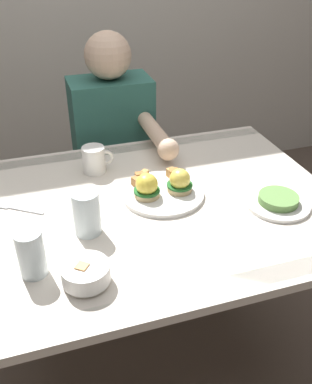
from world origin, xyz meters
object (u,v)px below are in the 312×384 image
(coffee_mug, at_px, (94,159))
(water_glass_extra, at_px, (32,256))
(water_glass_near, at_px, (87,215))
(eggs_benedict_plate, at_px, (162,188))
(side_plate, at_px, (278,202))
(diner_person, at_px, (115,148))
(dining_table, at_px, (150,231))
(fruit_bowl, at_px, (86,274))
(fork, at_px, (18,209))

(coffee_mug, xyz_separation_m, water_glass_extra, (-0.25, -0.47, 0.00))
(water_glass_near, bearing_deg, eggs_benedict_plate, 24.48)
(water_glass_extra, distance_m, side_plate, 0.75)
(coffee_mug, distance_m, diner_person, 0.40)
(dining_table, distance_m, water_glass_extra, 0.45)
(side_plate, bearing_deg, water_glass_near, 175.41)
(dining_table, height_order, eggs_benedict_plate, eggs_benedict_plate)
(water_glass_near, height_order, diner_person, diner_person)
(side_plate, bearing_deg, coffee_mug, 142.31)
(water_glass_near, bearing_deg, water_glass_extra, -141.26)
(eggs_benedict_plate, bearing_deg, fruit_bowl, -133.09)
(eggs_benedict_plate, xyz_separation_m, water_glass_extra, (-0.42, -0.25, 0.03))
(coffee_mug, relative_size, diner_person, 0.10)
(dining_table, bearing_deg, fruit_bowl, -130.82)
(fork, bearing_deg, water_glass_near, -43.45)
(fork, relative_size, water_glass_extra, 1.08)
(coffee_mug, xyz_separation_m, side_plate, (0.50, -0.39, -0.04))
(diner_person, bearing_deg, fork, -129.86)
(eggs_benedict_plate, relative_size, fork, 1.96)
(water_glass_extra, bearing_deg, eggs_benedict_plate, 30.39)
(fruit_bowl, distance_m, side_plate, 0.65)
(diner_person, bearing_deg, water_glass_extra, -115.89)
(eggs_benedict_plate, xyz_separation_m, coffee_mug, (-0.18, 0.22, 0.02))
(fork, distance_m, diner_person, 0.67)
(eggs_benedict_plate, height_order, diner_person, diner_person)
(side_plate, bearing_deg, water_glass_extra, -173.83)
(water_glass_extra, relative_size, diner_person, 0.11)
(fork, bearing_deg, dining_table, -13.48)
(water_glass_near, xyz_separation_m, diner_person, (0.23, 0.68, -0.15))
(fork, height_order, diner_person, diner_person)
(eggs_benedict_plate, bearing_deg, diner_person, 92.88)
(fruit_bowl, bearing_deg, eggs_benedict_plate, 46.91)
(dining_table, bearing_deg, diner_person, 87.49)
(coffee_mug, bearing_deg, eggs_benedict_plate, -51.44)
(eggs_benedict_plate, height_order, water_glass_extra, water_glass_extra)
(eggs_benedict_plate, xyz_separation_m, diner_person, (-0.03, 0.56, -0.12))
(fork, xyz_separation_m, water_glass_near, (0.19, -0.18, 0.06))
(fork, relative_size, side_plate, 0.69)
(fork, distance_m, side_plate, 0.81)
(eggs_benedict_plate, distance_m, diner_person, 0.58)
(dining_table, height_order, fork, fork)
(dining_table, distance_m, side_plate, 0.42)
(fork, xyz_separation_m, side_plate, (0.78, -0.23, 0.01))
(diner_person, bearing_deg, fruit_bowl, -107.16)
(fork, distance_m, water_glass_extra, 0.31)
(coffee_mug, distance_m, side_plate, 0.64)
(eggs_benedict_plate, bearing_deg, dining_table, -146.30)
(dining_table, xyz_separation_m, fruit_bowl, (-0.25, -0.29, 0.14))
(fruit_bowl, height_order, fork, fruit_bowl)
(side_plate, distance_m, diner_person, 0.82)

